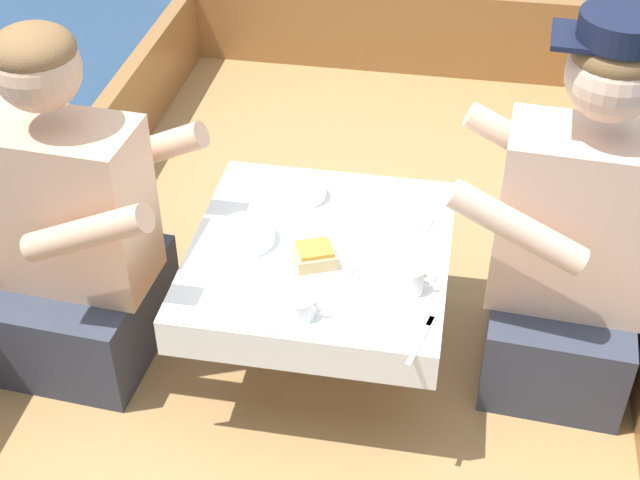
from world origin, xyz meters
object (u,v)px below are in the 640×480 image
(person_port, at_px, (75,236))
(coffee_cup_starboard, at_px, (301,307))
(person_starboard, at_px, (573,245))
(coffee_cup_port, at_px, (411,279))
(sandwich, at_px, (314,255))

(person_port, bearing_deg, coffee_cup_starboard, -12.43)
(person_starboard, height_order, coffee_cup_port, person_starboard)
(coffee_cup_starboard, bearing_deg, sandwich, 91.16)
(coffee_cup_port, bearing_deg, coffee_cup_starboard, -150.74)
(person_starboard, xyz_separation_m, coffee_cup_port, (-0.39, -0.20, -0.00))
(person_port, xyz_separation_m, coffee_cup_port, (0.87, -0.05, 0.03))
(person_port, height_order, coffee_cup_port, person_port)
(sandwich, bearing_deg, person_starboard, 13.25)
(person_port, relative_size, coffee_cup_port, 10.25)
(person_port, xyz_separation_m, person_starboard, (1.26, 0.15, 0.03))
(person_starboard, relative_size, sandwich, 8.28)
(person_port, relative_size, sandwich, 7.79)
(person_starboard, bearing_deg, person_port, 10.39)
(person_port, height_order, person_starboard, person_starboard)
(person_port, bearing_deg, sandwich, 3.95)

